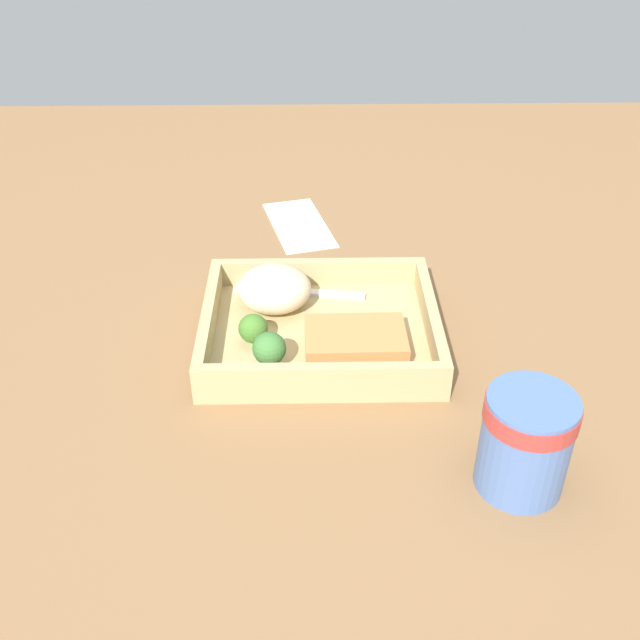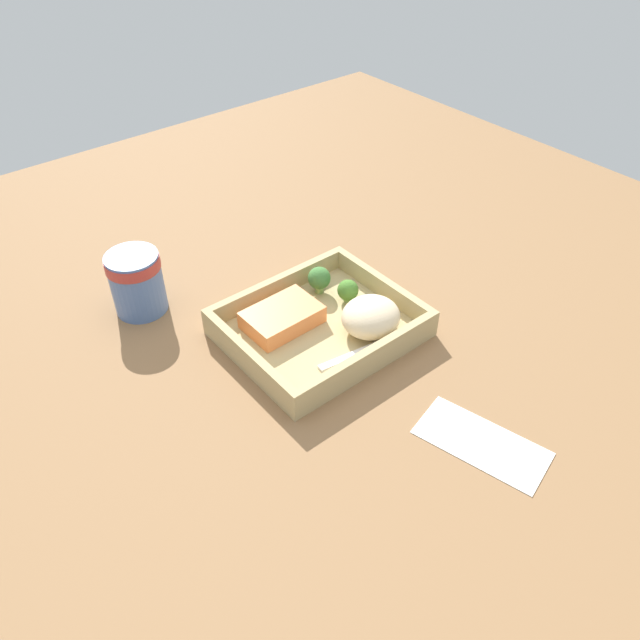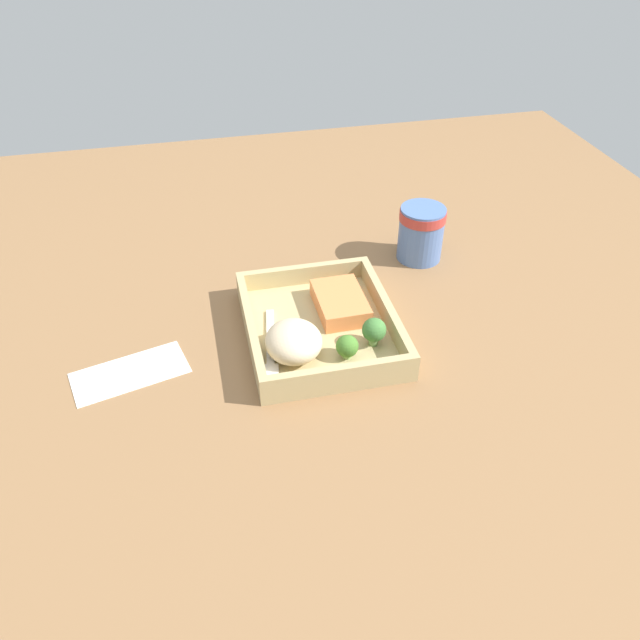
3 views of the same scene
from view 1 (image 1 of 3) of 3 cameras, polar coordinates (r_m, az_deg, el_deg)
ground_plane at (r=84.95cm, az=-0.00°, el=-2.05°), size 160.00×160.00×2.00cm
takeout_tray at (r=84.00cm, az=-0.00°, el=-1.18°), size 25.87×21.76×1.20cm
tray_rim at (r=82.75cm, az=-0.00°, el=0.04°), size 25.87×21.76×3.13cm
salmon_fillet at (r=79.72cm, az=2.72°, el=-1.72°), size 10.80×7.38×2.71cm
mashed_potatoes at (r=86.43cm, az=-3.51°, el=2.40°), size 8.58×8.03×5.07cm
broccoli_floret_1 at (r=76.86cm, az=-3.88°, el=-2.25°), size 3.49×3.49×4.39cm
broccoli_floret_2 at (r=80.90cm, az=-5.11°, el=-0.68°), size 3.22×3.22×3.64cm
fork at (r=90.21cm, az=-2.23°, el=2.22°), size 15.87×4.06×0.44cm
paper_cup at (r=66.72cm, az=15.44°, el=-8.65°), size 7.97×7.97×9.65cm
receipt_slip at (r=108.00cm, az=-1.61°, el=7.29°), size 11.08×17.02×0.24cm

